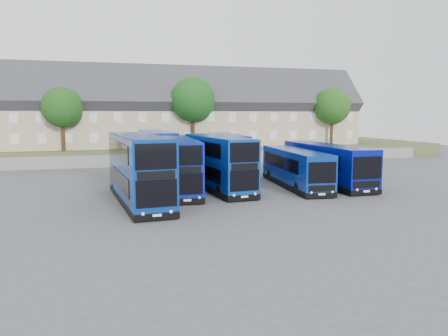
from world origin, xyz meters
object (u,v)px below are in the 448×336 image
tree_west (63,109)px  tree_east (333,107)px  dd_front_left (139,170)px  tree_mid (194,101)px  dd_front_mid (179,166)px  coach_east_a (295,169)px  tree_far (344,106)px

tree_west → tree_east: 36.00m
tree_west → tree_east: (36.00, 0.00, 0.34)m
dd_front_left → tree_mid: size_ratio=1.36×
dd_front_mid → coach_east_a: (10.42, -0.07, -0.56)m
tree_east → tree_far: bearing=49.4°
tree_east → coach_east_a: bearing=-126.8°
dd_front_left → dd_front_mid: bearing=39.4°
tree_west → tree_far: size_ratio=0.88×
dd_front_left → coach_east_a: dd_front_left is taller
dd_front_left → tree_east: 38.17m
tree_west → tree_far: 42.58m
dd_front_left → tree_east: tree_east is taller
tree_west → tree_east: tree_east is taller
dd_front_left → tree_west: 25.24m
tree_far → tree_east: bearing=-130.6°
tree_west → dd_front_mid: bearing=-63.4°
dd_front_left → tree_far: 47.25m
dd_front_left → tree_far: tree_far is taller
tree_west → tree_far: tree_far is taller
dd_front_left → tree_mid: tree_mid is taller
tree_mid → tree_far: tree_mid is taller
tree_mid → tree_east: tree_mid is taller
coach_east_a → tree_east: tree_east is taller
dd_front_mid → tree_far: (31.78, 27.43, 5.55)m
dd_front_mid → tree_west: 23.36m
tree_mid → tree_far: bearing=14.0°
dd_front_mid → tree_east: bearing=42.5°
dd_front_mid → coach_east_a: dd_front_mid is taller
dd_front_left → tree_mid: bearing=64.2°
tree_mid → tree_east: (20.00, -0.50, -0.68)m
dd_front_left → tree_mid: (9.34, 24.40, 5.66)m
dd_front_mid → coach_east_a: 10.44m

